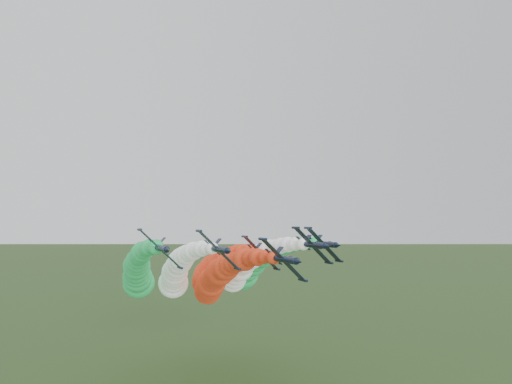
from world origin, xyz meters
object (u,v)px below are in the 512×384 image
at_px(jet_inner_left, 177,272).
at_px(jet_outer_left, 138,272).
at_px(jet_trail, 210,272).
at_px(jet_lead, 216,279).
at_px(jet_outer_right, 253,267).
at_px(jet_inner_right, 243,268).

bearing_deg(jet_inner_left, jet_outer_left, 155.29).
relative_size(jet_inner_left, jet_trail, 1.01).
xyz_separation_m(jet_lead, jet_outer_right, (18.46, 18.14, 1.11)).
bearing_deg(jet_inner_left, jet_inner_right, -0.89).
height_order(jet_lead, jet_outer_right, jet_outer_right).
bearing_deg(jet_lead, jet_outer_left, 134.96).
height_order(jet_lead, jet_trail, jet_lead).
bearing_deg(jet_trail, jet_outer_right, -28.33).
height_order(jet_inner_left, jet_outer_left, jet_outer_left).
xyz_separation_m(jet_inner_right, jet_outer_right, (5.54, 5.17, -0.31)).
distance_m(jet_lead, jet_outer_right, 25.90).
bearing_deg(jet_outer_right, jet_inner_left, -169.48).
bearing_deg(jet_outer_left, jet_trail, 15.40).
bearing_deg(jet_lead, jet_trail, 75.84).
height_order(jet_outer_right, jet_trail, jet_outer_right).
bearing_deg(jet_trail, jet_inner_left, -140.58).
height_order(jet_inner_right, jet_trail, jet_inner_right).
bearing_deg(jet_outer_right, jet_trail, 151.67).
distance_m(jet_inner_left, jet_outer_left, 11.38).
height_order(jet_inner_right, jet_outer_right, jet_inner_right).
relative_size(jet_lead, jet_outer_left, 0.99).
distance_m(jet_outer_right, jet_trail, 14.00).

